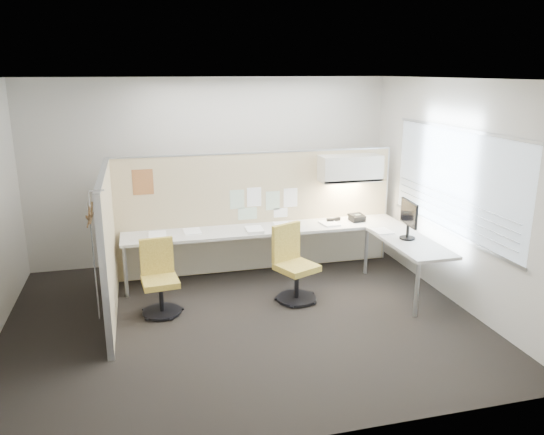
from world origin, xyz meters
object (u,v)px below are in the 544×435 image
object	(u,v)px
desk	(291,238)
monitor	(409,217)
phone	(357,218)
chair_right	(293,266)
chair_left	(160,280)

from	to	relation	value
desk	monitor	distance (m)	1.65
desk	phone	world-z (taller)	phone
desk	chair_right	distance (m)	0.75
monitor	phone	bearing A→B (deg)	23.42
chair_left	desk	bearing A→B (deg)	14.58
desk	phone	bearing A→B (deg)	8.14
desk	chair_left	distance (m)	1.99
monitor	phone	distance (m)	1.05
chair_right	phone	size ratio (longest dim) A/B	4.20
chair_left	chair_right	world-z (taller)	chair_right
chair_left	phone	world-z (taller)	chair_left
chair_left	monitor	size ratio (longest dim) A/B	1.75
chair_right	phone	world-z (taller)	chair_right
phone	chair_left	bearing A→B (deg)	-172.26
chair_left	phone	bearing A→B (deg)	10.46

